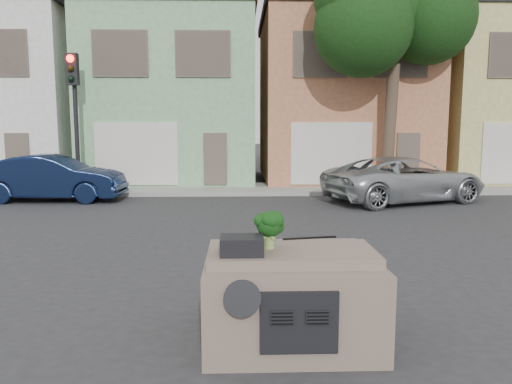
{
  "coord_description": "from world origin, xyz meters",
  "views": [
    {
      "loc": [
        -0.6,
        -8.76,
        2.55
      ],
      "look_at": [
        -0.3,
        0.5,
        1.3
      ],
      "focal_mm": 35.0,
      "sensor_mm": 36.0,
      "label": 1
    }
  ],
  "objects_px": {
    "navy_sedan": "(54,201)",
    "silver_pickup": "(404,202)",
    "traffic_signal": "(75,125)",
    "broccoli": "(269,229)"
  },
  "relations": [
    {
      "from": "navy_sedan",
      "to": "silver_pickup",
      "type": "bearing_deg",
      "value": -91.32
    },
    {
      "from": "traffic_signal",
      "to": "silver_pickup",
      "type": "bearing_deg",
      "value": -9.8
    },
    {
      "from": "traffic_signal",
      "to": "navy_sedan",
      "type": "bearing_deg",
      "value": -106.33
    },
    {
      "from": "navy_sedan",
      "to": "traffic_signal",
      "type": "distance_m",
      "value": 2.92
    },
    {
      "from": "traffic_signal",
      "to": "broccoli",
      "type": "relative_size",
      "value": 11.36
    },
    {
      "from": "navy_sedan",
      "to": "broccoli",
      "type": "height_order",
      "value": "broccoli"
    },
    {
      "from": "silver_pickup",
      "to": "broccoli",
      "type": "distance_m",
      "value": 11.89
    },
    {
      "from": "traffic_signal",
      "to": "broccoli",
      "type": "xyz_separation_m",
      "value": [
        6.24,
        -12.6,
        -1.21
      ]
    },
    {
      "from": "silver_pickup",
      "to": "broccoli",
      "type": "xyz_separation_m",
      "value": [
        -5.15,
        -10.63,
        1.34
      ]
    },
    {
      "from": "navy_sedan",
      "to": "broccoli",
      "type": "distance_m",
      "value": 13.12
    }
  ]
}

